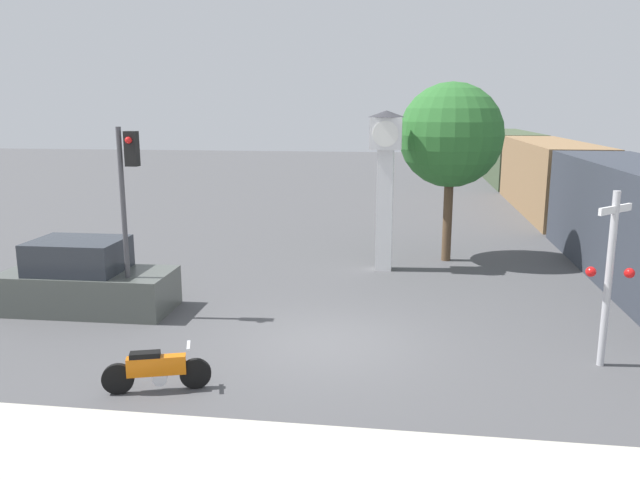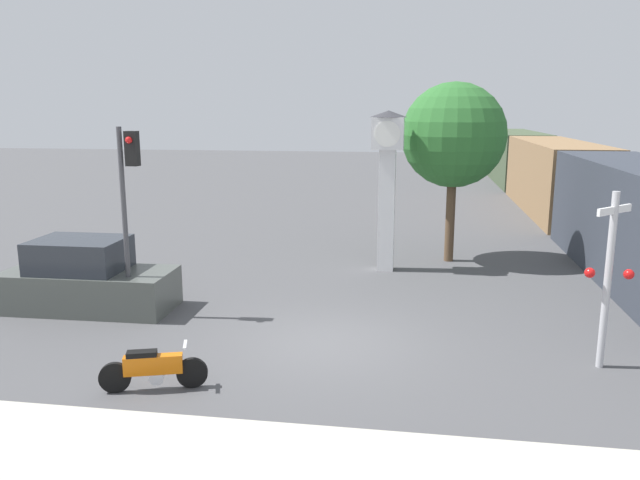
# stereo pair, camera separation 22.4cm
# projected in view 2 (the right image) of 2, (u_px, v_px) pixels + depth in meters

# --- Properties ---
(ground_plane) EXTENTS (120.00, 120.00, 0.00)m
(ground_plane) POSITION_uv_depth(u_px,v_px,m) (326.00, 343.00, 13.48)
(ground_plane) COLOR #4C4C4F
(motorcycle) EXTENTS (1.85, 0.72, 0.84)m
(motorcycle) POSITION_uv_depth(u_px,v_px,m) (153.00, 369.00, 11.17)
(motorcycle) COLOR black
(motorcycle) RESTS_ON ground_plane
(clock_tower) EXTENTS (1.14, 1.14, 4.91)m
(clock_tower) POSITION_uv_depth(u_px,v_px,m) (387.00, 167.00, 18.95)
(clock_tower) COLOR white
(clock_tower) RESTS_ON ground_plane
(freight_train) EXTENTS (2.80, 38.45, 3.40)m
(freight_train) POSITION_uv_depth(u_px,v_px,m) (555.00, 177.00, 30.35)
(freight_train) COLOR #333842
(freight_train) RESTS_ON ground_plane
(traffic_light) EXTENTS (0.50, 0.35, 4.57)m
(traffic_light) POSITION_uv_depth(u_px,v_px,m) (128.00, 189.00, 14.58)
(traffic_light) COLOR #47474C
(traffic_light) RESTS_ON ground_plane
(railroad_crossing_signal) EXTENTS (0.90, 0.82, 3.47)m
(railroad_crossing_signal) POSITION_uv_depth(u_px,v_px,m) (608.00, 273.00, 11.86)
(railroad_crossing_signal) COLOR #B7B7BC
(railroad_crossing_signal) RESTS_ON ground_plane
(street_tree) EXTENTS (3.35, 3.35, 5.81)m
(street_tree) POSITION_uv_depth(u_px,v_px,m) (454.00, 136.00, 19.92)
(street_tree) COLOR brown
(street_tree) RESTS_ON ground_plane
(parked_car) EXTENTS (4.23, 1.87, 1.80)m
(parked_car) POSITION_uv_depth(u_px,v_px,m) (87.00, 280.00, 15.65)
(parked_car) COLOR #4C514C
(parked_car) RESTS_ON ground_plane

